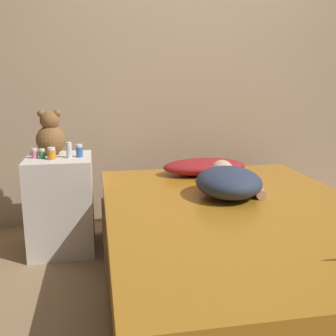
{
  "coord_description": "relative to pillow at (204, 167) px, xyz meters",
  "views": [
    {
      "loc": [
        -0.77,
        -1.95,
        1.19
      ],
      "look_at": [
        -0.36,
        0.26,
        0.68
      ],
      "focal_mm": 42.0,
      "sensor_mm": 36.0,
      "label": 1
    }
  ],
  "objects": [
    {
      "name": "pillow",
      "position": [
        0.0,
        0.0,
        0.0
      ],
      "size": [
        0.62,
        0.32,
        0.12
      ],
      "color": "maroon",
      "rests_on": "bed"
    },
    {
      "name": "bed",
      "position": [
        -0.01,
        -0.78,
        -0.31
      ],
      "size": [
        1.5,
        2.06,
        0.5
      ],
      "color": "brown",
      "rests_on": "ground_plane"
    },
    {
      "name": "bottle_clear",
      "position": [
        -0.96,
        -0.05,
        0.16
      ],
      "size": [
        0.04,
        0.04,
        0.11
      ],
      "color": "silver",
      "rests_on": "nightstand"
    },
    {
      "name": "ground_plane",
      "position": [
        -0.01,
        -0.78,
        -0.56
      ],
      "size": [
        12.0,
        12.0,
        0.0
      ],
      "primitive_type": "plane",
      "color": "#937551"
    },
    {
      "name": "bottle_blue",
      "position": [
        -0.89,
        -0.04,
        0.15
      ],
      "size": [
        0.05,
        0.05,
        0.09
      ],
      "color": "#3866B2",
      "rests_on": "nightstand"
    },
    {
      "name": "nightstand",
      "position": [
        -1.04,
        -0.01,
        -0.22
      ],
      "size": [
        0.44,
        0.48,
        0.67
      ],
      "color": "silver",
      "rests_on": "ground_plane"
    },
    {
      "name": "teddy_bear",
      "position": [
        -1.09,
        0.09,
        0.25
      ],
      "size": [
        0.21,
        0.21,
        0.31
      ],
      "color": "brown",
      "rests_on": "nightstand"
    },
    {
      "name": "wall_back",
      "position": [
        -0.01,
        0.53,
        0.74
      ],
      "size": [
        8.0,
        0.06,
        2.6
      ],
      "color": "tan",
      "rests_on": "ground_plane"
    },
    {
      "name": "person_lying",
      "position": [
        0.0,
        -0.54,
        0.03
      ],
      "size": [
        0.46,
        0.64,
        0.18
      ],
      "rotation": [
        0.0,
        0.0,
        -0.16
      ],
      "color": "#2D3851",
      "rests_on": "bed"
    },
    {
      "name": "bottle_green",
      "position": [
        -1.14,
        -0.04,
        0.14
      ],
      "size": [
        0.04,
        0.04,
        0.07
      ],
      "color": "#3D8E4C",
      "rests_on": "nightstand"
    },
    {
      "name": "bottle_orange",
      "position": [
        -1.07,
        -0.08,
        0.15
      ],
      "size": [
        0.05,
        0.05,
        0.08
      ],
      "color": "orange",
      "rests_on": "nightstand"
    },
    {
      "name": "bottle_pink",
      "position": [
        -1.19,
        -0.02,
        0.14
      ],
      "size": [
        0.04,
        0.04,
        0.07
      ],
      "color": "pink",
      "rests_on": "nightstand"
    }
  ]
}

